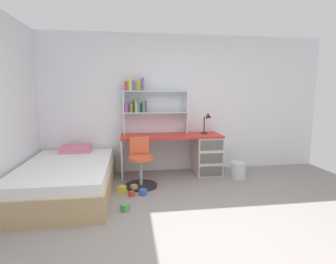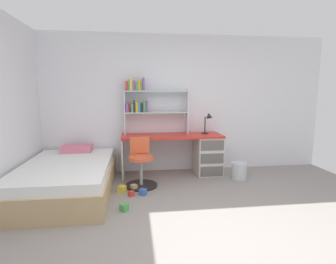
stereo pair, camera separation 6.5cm
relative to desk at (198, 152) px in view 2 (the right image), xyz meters
name	(u,v)px [view 2 (the right image)]	position (x,y,z in m)	size (l,w,h in m)	color
ground_plane	(213,245)	(-0.39, -2.28, -0.43)	(5.88, 6.18, 0.02)	gray
room_shell	(97,109)	(-1.66, -1.00, 0.86)	(5.88, 6.18, 2.57)	silver
desk	(198,152)	(0.00, 0.00, 0.00)	(1.81, 0.58, 0.75)	red
bookshelf_hutch	(146,101)	(-0.94, 0.17, 0.93)	(1.17, 0.22, 1.02)	silver
desk_lamp	(209,120)	(0.21, 0.03, 0.58)	(0.20, 0.17, 0.38)	black
swivel_chair	(141,167)	(-1.06, -0.51, -0.11)	(0.52, 0.52, 0.79)	black
bed_platform	(67,178)	(-2.16, -0.71, -0.18)	(1.29, 2.02, 0.59)	tan
waste_bin	(239,171)	(0.65, -0.39, -0.28)	(0.26, 0.26, 0.29)	silver
toy_block_red_0	(131,194)	(-1.22, -0.93, -0.38)	(0.08, 0.08, 0.08)	red
toy_block_yellow_1	(122,189)	(-1.36, -0.77, -0.37)	(0.10, 0.10, 0.10)	gold
toy_block_green_2	(124,207)	(-1.30, -1.40, -0.37)	(0.09, 0.09, 0.09)	#479E51
toy_block_natural_3	(134,187)	(-1.18, -0.69, -0.38)	(0.09, 0.09, 0.09)	tan
toy_block_blue_4	(143,192)	(-1.05, -0.91, -0.37)	(0.09, 0.09, 0.09)	#3860B7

